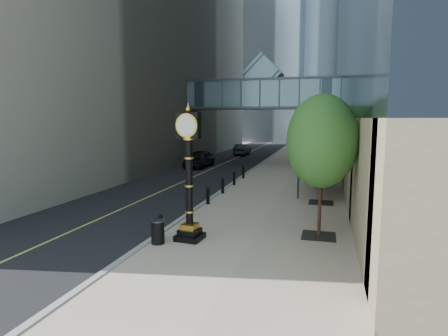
% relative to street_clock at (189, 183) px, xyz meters
% --- Properties ---
extents(ground, '(320.00, 320.00, 0.00)m').
position_rel_street_clock_xyz_m(ground, '(1.48, -1.15, -2.39)').
color(ground, gray).
rests_on(ground, ground).
extents(road, '(8.00, 180.00, 0.02)m').
position_rel_street_clock_xyz_m(road, '(-5.52, 38.85, -2.38)').
color(road, black).
rests_on(road, ground).
extents(sidewalk, '(8.00, 180.00, 0.06)m').
position_rel_street_clock_xyz_m(sidewalk, '(2.48, 38.85, -2.36)').
color(sidewalk, tan).
rests_on(sidewalk, ground).
extents(curb, '(0.25, 180.00, 0.07)m').
position_rel_street_clock_xyz_m(curb, '(-1.52, 38.85, -2.36)').
color(curb, gray).
rests_on(curb, ground).
extents(distant_tower_c, '(22.00, 22.00, 65.00)m').
position_rel_street_clock_xyz_m(distant_tower_c, '(-4.52, 118.85, 30.11)').
color(distant_tower_c, '#ACC6D9').
rests_on(distant_tower_c, ground).
extents(skywalk, '(17.00, 4.20, 5.80)m').
position_rel_street_clock_xyz_m(skywalk, '(-1.52, 26.85, 5.32)').
color(skywalk, slate).
rests_on(skywalk, ground).
extents(entrance_canopy, '(3.00, 8.00, 4.38)m').
position_rel_street_clock_xyz_m(entrance_canopy, '(4.96, 12.85, 1.80)').
color(entrance_canopy, '#383F44').
rests_on(entrance_canopy, ground).
extents(bollard_row, '(0.20, 16.20, 0.90)m').
position_rel_street_clock_xyz_m(bollard_row, '(-1.22, 7.85, -1.88)').
color(bollard_row, black).
rests_on(bollard_row, sidewalk).
extents(street_trees, '(3.00, 28.82, 6.16)m').
position_rel_street_clock_xyz_m(street_trees, '(5.08, 14.92, 1.60)').
color(street_trees, black).
rests_on(street_trees, sidewalk).
extents(street_clock, '(1.12, 1.12, 5.38)m').
position_rel_street_clock_xyz_m(street_clock, '(0.00, 0.00, 0.00)').
color(street_clock, black).
rests_on(street_clock, sidewalk).
extents(trash_bin, '(0.65, 0.65, 0.90)m').
position_rel_street_clock_xyz_m(trash_bin, '(-1.05, -0.78, -1.88)').
color(trash_bin, black).
rests_on(trash_bin, sidewalk).
extents(pedestrian, '(0.65, 0.43, 1.77)m').
position_rel_street_clock_xyz_m(pedestrian, '(4.62, 13.24, -1.45)').
color(pedestrian, '#A8A29A').
rests_on(pedestrian, sidewalk).
extents(car_near, '(2.16, 5.08, 1.71)m').
position_rel_street_clock_xyz_m(car_near, '(-7.09, 21.78, -1.52)').
color(car_near, black).
rests_on(car_near, road).
extents(car_far, '(1.63, 4.54, 1.49)m').
position_rel_street_clock_xyz_m(car_far, '(-5.59, 35.04, -1.63)').
color(car_far, black).
rests_on(car_far, road).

